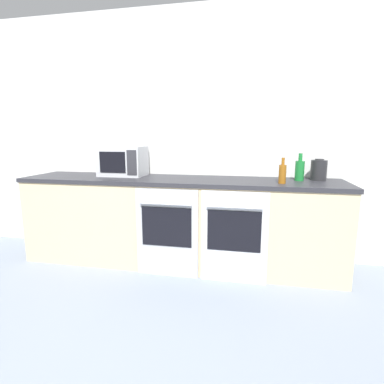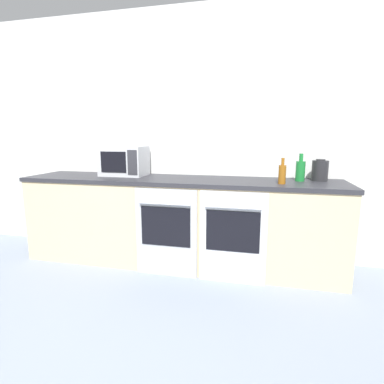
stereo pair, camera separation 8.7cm
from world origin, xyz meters
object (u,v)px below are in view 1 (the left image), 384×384
object	(u,v)px
bottle_green	(300,170)
oven_left	(167,233)
oven_right	(234,237)
microwave	(123,161)
bottle_amber	(282,173)
kettle	(319,170)

from	to	relation	value
bottle_green	oven_left	bearing A→B (deg)	-160.70
oven_right	bottle_green	size ratio (longest dim) A/B	3.23
microwave	bottle_amber	size ratio (longest dim) A/B	2.02
bottle_amber	bottle_green	xyz separation A→B (m)	(0.17, 0.21, 0.01)
oven_left	oven_right	distance (m)	0.61
bottle_amber	oven_right	bearing A→B (deg)	-153.39
bottle_amber	bottle_green	distance (m)	0.28
microwave	bottle_amber	distance (m)	1.63
oven_left	kettle	bearing A→B (deg)	19.16
microwave	kettle	bearing A→B (deg)	1.50
oven_right	kettle	bearing A→B (deg)	32.16
microwave	oven_left	bearing A→B (deg)	-35.29
kettle	microwave	bearing A→B (deg)	-178.50
oven_right	bottle_green	bearing A→B (deg)	35.86
microwave	oven_right	bearing A→B (deg)	-19.29
bottle_green	oven_right	bearing A→B (deg)	-144.14
oven_left	bottle_amber	size ratio (longest dim) A/B	3.62
bottle_amber	kettle	bearing A→B (deg)	37.69
oven_right	bottle_amber	bearing A→B (deg)	26.61
bottle_amber	bottle_green	bearing A→B (deg)	50.95
kettle	oven_right	bearing A→B (deg)	-147.84
microwave	bottle_green	distance (m)	1.78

